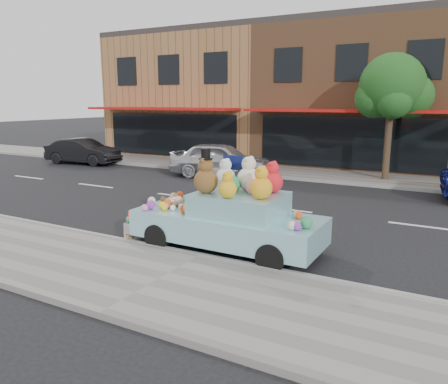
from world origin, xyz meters
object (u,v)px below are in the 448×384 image
Objects in this scene: car_silver at (221,160)px; art_car at (229,216)px; street_tree at (392,91)px; car_dark at (83,151)px.

art_car is at bearing -161.72° from car_silver.
street_tree is 15.56m from car_dark.
street_tree is 1.16× the size of art_car.
art_car is at bearing -99.50° from street_tree.
art_car is (4.86, -8.40, 0.03)m from car_silver.
street_tree is 7.62m from car_silver.
street_tree is at bearing -82.64° from car_silver.
car_silver is 9.71m from art_car.
art_car is (-1.79, -10.71, -2.89)m from street_tree.
street_tree is at bearing 80.98° from art_car.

